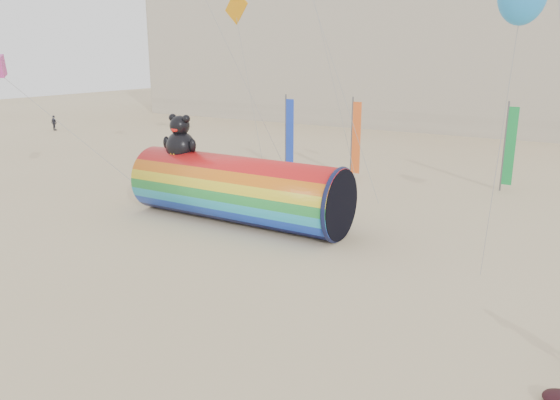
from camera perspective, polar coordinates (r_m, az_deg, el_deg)
The scene contains 4 objects.
ground at distance 20.66m, azimuth -3.37°, elevation -7.19°, with size 160.00×160.00×0.00m, color #CCB58C.
hotel_building at distance 65.80m, azimuth 11.30°, elevation 17.04°, with size 60.40×15.40×20.60m.
windsock_assembly at distance 25.89m, azimuth -4.48°, elevation 1.30°, with size 10.85×3.31×5.00m.
festival_banners at distance 34.65m, azimuth 10.26°, elevation 6.28°, with size 14.05×2.16×5.20m.
Camera 1 is at (10.91, -15.69, 7.85)m, focal length 35.00 mm.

